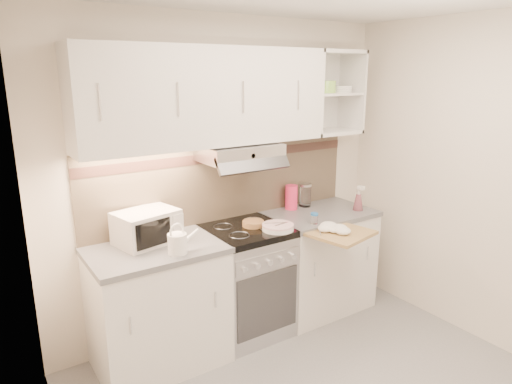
# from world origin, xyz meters

# --- Properties ---
(room_shell) EXTENTS (3.04, 2.84, 2.52)m
(room_shell) POSITION_xyz_m (0.00, 0.37, 1.63)
(room_shell) COLOR silver
(room_shell) RESTS_ON ground
(base_cabinet_left) EXTENTS (0.90, 0.60, 0.86)m
(base_cabinet_left) POSITION_xyz_m (-0.75, 1.10, 0.43)
(base_cabinet_left) COLOR white
(base_cabinet_left) RESTS_ON ground
(worktop_left) EXTENTS (0.92, 0.62, 0.04)m
(worktop_left) POSITION_xyz_m (-0.75, 1.10, 0.88)
(worktop_left) COLOR slate
(worktop_left) RESTS_ON base_cabinet_left
(base_cabinet_right) EXTENTS (0.90, 0.60, 0.86)m
(base_cabinet_right) POSITION_xyz_m (0.75, 1.10, 0.43)
(base_cabinet_right) COLOR white
(base_cabinet_right) RESTS_ON ground
(worktop_right) EXTENTS (0.92, 0.62, 0.04)m
(worktop_right) POSITION_xyz_m (0.75, 1.10, 0.88)
(worktop_right) COLOR slate
(worktop_right) RESTS_ON base_cabinet_right
(electric_range) EXTENTS (0.60, 0.60, 0.90)m
(electric_range) POSITION_xyz_m (0.00, 1.10, 0.45)
(electric_range) COLOR #B7B7BC
(electric_range) RESTS_ON ground
(microwave) EXTENTS (0.47, 0.39, 0.23)m
(microwave) POSITION_xyz_m (-0.76, 1.22, 1.02)
(microwave) COLOR silver
(microwave) RESTS_ON worktop_left
(watering_can) EXTENTS (0.25, 0.13, 0.21)m
(watering_can) POSITION_xyz_m (-0.66, 0.91, 0.98)
(watering_can) COLOR white
(watering_can) RESTS_ON worktop_left
(plate_stack) EXTENTS (0.24, 0.24, 0.05)m
(plate_stack) POSITION_xyz_m (0.17, 0.92, 0.92)
(plate_stack) COLOR white
(plate_stack) RESTS_ON electric_range
(bread_loaf) EXTENTS (0.17, 0.17, 0.04)m
(bread_loaf) POSITION_xyz_m (0.06, 1.10, 0.92)
(bread_loaf) COLOR #AA914D
(bread_loaf) RESTS_ON electric_range
(pink_pitcher) EXTENTS (0.11, 0.11, 0.21)m
(pink_pitcher) POSITION_xyz_m (0.60, 1.30, 1.01)
(pink_pitcher) COLOR #F72A5E
(pink_pitcher) RESTS_ON worktop_right
(glass_jar) EXTENTS (0.11, 0.11, 0.21)m
(glass_jar) POSITION_xyz_m (0.75, 1.30, 1.00)
(glass_jar) COLOR white
(glass_jar) RESTS_ON worktop_right
(spice_jar) EXTENTS (0.06, 0.06, 0.09)m
(spice_jar) POSITION_xyz_m (0.50, 0.88, 0.95)
(spice_jar) COLOR white
(spice_jar) RESTS_ON worktop_right
(spray_bottle) EXTENTS (0.09, 0.09, 0.23)m
(spray_bottle) POSITION_xyz_m (1.06, 0.95, 0.99)
(spray_bottle) COLOR #D7758B
(spray_bottle) RESTS_ON worktop_right
(cutting_board) EXTENTS (0.52, 0.49, 0.02)m
(cutting_board) POSITION_xyz_m (0.57, 0.65, 0.87)
(cutting_board) COLOR tan
(cutting_board) RESTS_ON base_cabinet_right
(dish_towel) EXTENTS (0.36, 0.34, 0.08)m
(dish_towel) POSITION_xyz_m (0.54, 0.67, 0.92)
(dish_towel) COLOR white
(dish_towel) RESTS_ON cutting_board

